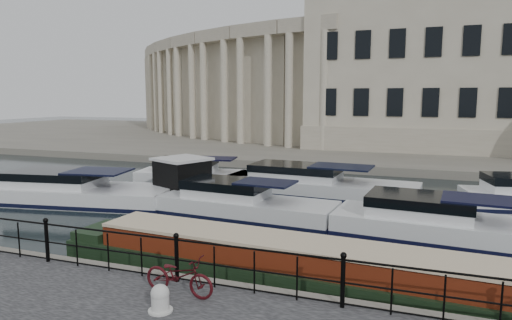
{
  "coord_description": "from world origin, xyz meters",
  "views": [
    {
      "loc": [
        5.4,
        -11.53,
        5.02
      ],
      "look_at": [
        0.5,
        2.0,
        3.0
      ],
      "focal_mm": 32.0,
      "sensor_mm": 36.0,
      "label": 1
    }
  ],
  "objects": [
    {
      "name": "harbour_hut",
      "position": [
        -5.26,
        7.51,
        0.95
      ],
      "size": [
        3.8,
        3.54,
        2.19
      ],
      "rotation": [
        0.0,
        0.0,
        -0.42
      ],
      "color": "#6B665B",
      "rests_on": "ground_plane"
    },
    {
      "name": "railing",
      "position": [
        0.0,
        -2.25,
        1.2
      ],
      "size": [
        24.14,
        0.14,
        1.22
      ],
      "color": "black",
      "rests_on": "near_quay"
    },
    {
      "name": "cabin_cruisers",
      "position": [
        -0.93,
        8.19,
        0.37
      ],
      "size": [
        28.0,
        10.03,
        1.99
      ],
      "color": "silver",
      "rests_on": "ground_plane"
    },
    {
      "name": "ground_plane",
      "position": [
        0.0,
        0.0,
        0.0
      ],
      "size": [
        160.0,
        160.0,
        0.0
      ],
      "primitive_type": "plane",
      "color": "black",
      "rests_on": "ground"
    },
    {
      "name": "narrowboat",
      "position": [
        2.02,
        -0.08,
        0.37
      ],
      "size": [
        13.92,
        2.73,
        1.51
      ],
      "rotation": [
        0.0,
        0.0,
        -0.06
      ],
      "color": "black",
      "rests_on": "ground_plane"
    },
    {
      "name": "far_bank",
      "position": [
        0.0,
        39.0,
        0.28
      ],
      "size": [
        120.0,
        42.0,
        0.55
      ],
      "primitive_type": "cube",
      "color": "#6B665B",
      "rests_on": "ground_plane"
    },
    {
      "name": "civic_building",
      "position": [
        -1.0,
        34.71,
        7.04
      ],
      "size": [
        53.55,
        31.84,
        16.85
      ],
      "color": "#ADA38C",
      "rests_on": "far_bank"
    },
    {
      "name": "bicycle",
      "position": [
        0.43,
        -2.89,
        1.01
      ],
      "size": [
        1.78,
        0.72,
        0.92
      ],
      "primitive_type": "imported",
      "rotation": [
        0.0,
        0.0,
        1.51
      ],
      "color": "#3F0B10",
      "rests_on": "near_quay"
    },
    {
      "name": "mooring_bollard",
      "position": [
        0.45,
        -3.74,
        0.83
      ],
      "size": [
        0.52,
        0.52,
        0.59
      ],
      "color": "silver",
      "rests_on": "near_quay"
    }
  ]
}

